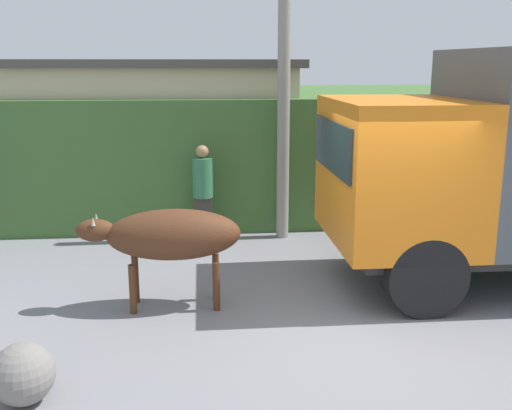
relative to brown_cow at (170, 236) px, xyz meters
name	(u,v)px	position (x,y,z in m)	size (l,w,h in m)	color
ground_plane	(367,320)	(2.47, -0.67, -0.98)	(60.00, 60.00, 0.00)	gray
hillside_embankment	(284,143)	(2.47, 6.91, 0.27)	(32.00, 7.00, 2.51)	#426B33
building_backdrop	(151,139)	(-0.59, 5.01, 0.64)	(6.09, 2.70, 3.22)	#C6B793
brown_cow	(170,236)	(0.00, 0.00, 0.00)	(2.11, 0.67, 1.33)	#512D19
pedestrian_on_hill	(203,189)	(0.45, 3.00, -0.02)	(0.38, 0.38, 1.76)	#38332D
utility_pole	(284,78)	(1.91, 3.11, 1.93)	(0.90, 0.22, 5.59)	gray
roadside_rock	(23,374)	(-1.30, -2.21, -0.68)	(0.60, 0.60, 0.60)	gray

